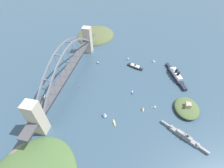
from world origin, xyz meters
name	(u,v)px	position (x,y,z in m)	size (l,w,h in m)	color
ground_plane	(72,81)	(0.00, 0.00, 0.00)	(1400.00, 1400.00, 0.00)	#334C60
harbor_arch_bridge	(68,68)	(0.00, 0.00, 31.40)	(278.87, 18.04, 75.55)	#BCB29E
headland_west_shore	(95,35)	(-188.24, -7.77, 0.00)	(114.33, 99.56, 26.28)	#515B38
ocean_liner	(176,75)	(-54.14, 197.15, 5.14)	(76.79, 36.54, 17.96)	#1E2333
naval_cruiser	(184,136)	(76.49, 200.30, 3.26)	(39.78, 61.96, 17.85)	gray
harbor_ferry_steamer	(135,66)	(-68.05, 115.50, 2.45)	(18.98, 34.83, 7.97)	black
fort_island_mid_harbor	(187,108)	(25.26, 209.08, 4.89)	(46.59, 38.63, 16.23)	#4C6038
seaplane_taxiing_near_bridge	(44,97)	(50.30, -29.10, 2.18)	(10.40, 8.75, 5.05)	#B7B7B2
small_boat_0	(132,92)	(5.62, 118.94, 0.81)	(11.26, 2.98, 2.25)	#234C8C
small_boat_1	(143,108)	(40.10, 140.32, 3.49)	(7.57, 5.25, 7.49)	gold
small_boat_2	(128,58)	(-93.67, 96.61, 3.44)	(6.33, 7.19, 7.30)	#234C8C
small_boat_3	(154,60)	(-97.16, 153.46, 3.90)	(5.77, 8.48, 8.25)	silver
small_boat_4	(155,106)	(31.42, 158.57, 3.82)	(5.50, 7.96, 8.31)	gold
small_boat_5	(98,62)	(-66.38, 33.61, 3.35)	(7.07, 5.94, 7.22)	black
small_boat_6	(105,115)	(66.14, 83.18, 5.15)	(7.54, 10.22, 11.10)	#234C8C
small_boat_7	(114,123)	(74.50, 100.16, 0.78)	(11.76, 6.88, 2.15)	gold
channel_marker_buoy	(80,87)	(13.60, 21.83, 1.12)	(2.20, 2.20, 2.75)	red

